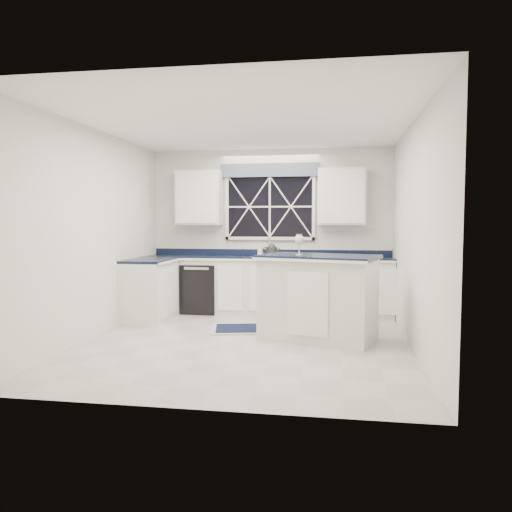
% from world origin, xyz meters
% --- Properties ---
extents(ground, '(4.50, 4.50, 0.00)m').
position_xyz_m(ground, '(0.00, 0.00, 0.00)').
color(ground, '#A4A49F').
rests_on(ground, ground).
extents(back_wall, '(4.00, 0.10, 2.70)m').
position_xyz_m(back_wall, '(0.00, 2.25, 1.35)').
color(back_wall, silver).
rests_on(back_wall, ground).
extents(base_cabinets, '(3.99, 1.60, 0.90)m').
position_xyz_m(base_cabinets, '(-0.33, 1.78, 0.45)').
color(base_cabinets, silver).
rests_on(base_cabinets, ground).
extents(countertop, '(3.98, 0.64, 0.04)m').
position_xyz_m(countertop, '(0.00, 1.95, 0.92)').
color(countertop, black).
rests_on(countertop, base_cabinets).
extents(dishwasher, '(0.60, 0.58, 0.82)m').
position_xyz_m(dishwasher, '(-1.10, 1.95, 0.41)').
color(dishwasher, black).
rests_on(dishwasher, ground).
extents(window, '(1.65, 0.09, 1.26)m').
position_xyz_m(window, '(0.00, 2.20, 1.83)').
color(window, black).
rests_on(window, ground).
extents(upper_cabinets, '(3.10, 0.34, 0.90)m').
position_xyz_m(upper_cabinets, '(0.00, 2.08, 1.90)').
color(upper_cabinets, silver).
rests_on(upper_cabinets, ground).
extents(faucet, '(0.05, 0.20, 0.30)m').
position_xyz_m(faucet, '(0.00, 2.14, 1.10)').
color(faucet, '#B5B5B7').
rests_on(faucet, countertop).
extents(island, '(1.63, 1.24, 1.08)m').
position_xyz_m(island, '(0.88, 0.35, 0.54)').
color(island, silver).
rests_on(island, ground).
extents(rug, '(1.30, 0.94, 0.02)m').
position_xyz_m(rug, '(-0.04, 0.77, 0.01)').
color(rug, '#ACACA7').
rests_on(rug, ground).
extents(kettle, '(0.30, 0.23, 0.22)m').
position_xyz_m(kettle, '(0.06, 1.98, 1.04)').
color(kettle, '#2F2F31').
rests_on(kettle, countertop).
extents(wine_glass, '(0.11, 0.11, 0.27)m').
position_xyz_m(wine_glass, '(0.63, 0.34, 1.26)').
color(wine_glass, silver).
rests_on(wine_glass, island).
extents(soap_bottle, '(0.09, 0.09, 0.16)m').
position_xyz_m(soap_bottle, '(-0.15, 2.17, 1.02)').
color(soap_bottle, silver).
rests_on(soap_bottle, countertop).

